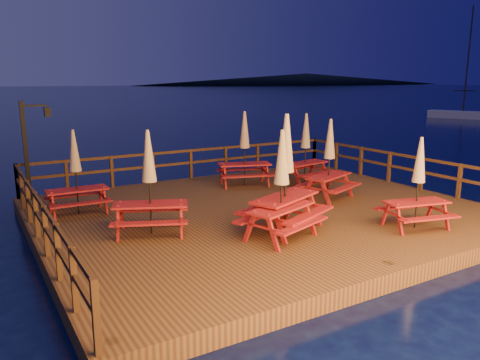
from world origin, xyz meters
The scene contains 15 objects.
ground centered at (0.00, 0.00, 0.00)m, with size 500.00×500.00×0.00m, color black.
deck centered at (0.00, 0.00, 0.20)m, with size 12.00×10.00×0.40m, color #442616.
deck_piles centered at (0.00, 0.00, -0.30)m, with size 11.44×9.44×1.40m.
railing centered at (0.00, 1.78, 1.16)m, with size 11.80×9.75×1.10m.
lamp_post centered at (-5.39, 4.55, 2.20)m, with size 0.85×0.18×3.00m.
headland_right centered at (185.00, 230.00, 3.50)m, with size 230.40×86.40×7.00m, color black.
sailboat centered at (37.15, 18.62, 0.37)m, with size 4.12×7.45×11.20m.
picnic_table_0 centered at (-3.47, -0.41, 1.69)m, with size 2.18×2.02×2.49m.
picnic_table_1 centered at (-0.56, -1.81, 1.87)m, with size 2.45×2.26×2.84m.
picnic_table_2 centered at (-1.00, -2.26, 1.72)m, with size 2.14×1.95×2.53m.
picnic_table_3 centered at (3.16, 2.11, 1.68)m, with size 1.92×1.67×2.46m.
picnic_table_4 centered at (2.33, -3.33, 1.58)m, with size 1.86×1.66×2.27m.
picnic_table_5 centered at (-4.60, 2.25, 1.60)m, with size 1.65×1.37×2.31m.
picnic_table_6 centered at (2.39, -0.01, 1.68)m, with size 2.11×1.93×2.46m.
picnic_table_7 centered at (1.14, 2.90, 1.73)m, with size 2.16×1.97×2.56m.
Camera 1 is at (-7.09, -10.69, 4.05)m, focal length 35.00 mm.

